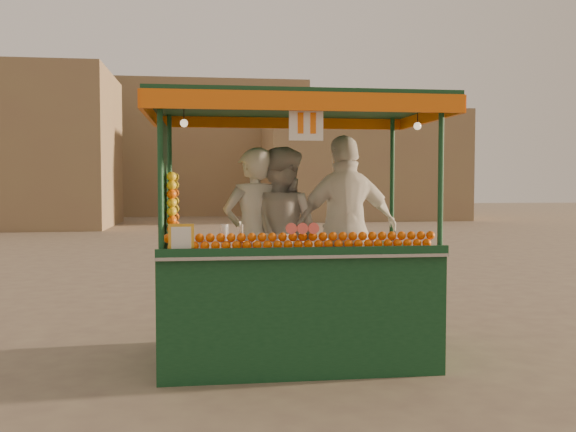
{
  "coord_description": "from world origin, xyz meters",
  "views": [
    {
      "loc": [
        -0.45,
        -5.88,
        1.71
      ],
      "look_at": [
        0.36,
        0.22,
        1.38
      ],
      "focal_mm": 39.58,
      "sensor_mm": 36.0,
      "label": 1
    }
  ],
  "objects": [
    {
      "name": "vendor_left",
      "position": [
        0.04,
        0.39,
        1.17
      ],
      "size": [
        0.75,
        0.63,
        1.76
      ],
      "rotation": [
        0.0,
        0.0,
        3.53
      ],
      "color": "silver",
      "rests_on": "ground"
    },
    {
      "name": "building_center",
      "position": [
        -2.0,
        30.0,
        3.5
      ],
      "size": [
        14.0,
        7.0,
        7.0
      ],
      "primitive_type": "cube",
      "color": "olive",
      "rests_on": "ground"
    },
    {
      "name": "vendor_right",
      "position": [
        0.98,
        0.39,
        1.24
      ],
      "size": [
        1.18,
        0.65,
        1.9
      ],
      "rotation": [
        0.0,
        0.0,
        3.32
      ],
      "color": "white",
      "rests_on": "ground"
    },
    {
      "name": "building_right",
      "position": [
        7.0,
        24.0,
        2.5
      ],
      "size": [
        9.0,
        6.0,
        5.0
      ],
      "primitive_type": "cube",
      "color": "olive",
      "rests_on": "ground"
    },
    {
      "name": "ground",
      "position": [
        0.0,
        0.0,
        0.0
      ],
      "size": [
        90.0,
        90.0,
        0.0
      ],
      "primitive_type": "plane",
      "color": "brown",
      "rests_on": "ground"
    },
    {
      "name": "vendor_middle",
      "position": [
        0.32,
        0.46,
        1.18
      ],
      "size": [
        1.09,
        1.05,
        1.77
      ],
      "rotation": [
        0.0,
        0.0,
        2.5
      ],
      "color": "beige",
      "rests_on": "ground"
    },
    {
      "name": "juice_cart",
      "position": [
        0.34,
        0.07,
        0.81
      ],
      "size": [
        2.75,
        1.78,
        2.5
      ],
      "color": "#0F391D",
      "rests_on": "ground"
    }
  ]
}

